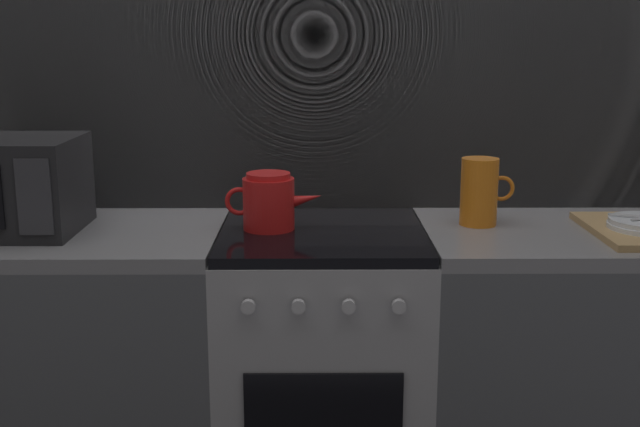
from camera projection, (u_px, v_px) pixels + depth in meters
The scene contains 6 objects.
back_wall at pixel (322, 116), 2.52m from camera, with size 3.60×0.05×2.40m.
counter_left at pixel (25, 375), 2.37m from camera, with size 1.20×0.60×0.90m.
stove_unit at pixel (322, 375), 2.38m from camera, with size 0.60×0.63×0.90m.
counter_right at pixel (618, 373), 2.38m from camera, with size 1.20×0.60×0.90m.
kettle at pixel (269, 202), 2.28m from camera, with size 0.28×0.15×0.17m.
pitcher at pixel (480, 192), 2.32m from camera, with size 0.16×0.11×0.20m.
Camera 1 is at (-0.02, -2.21, 1.45)m, focal length 44.07 mm.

